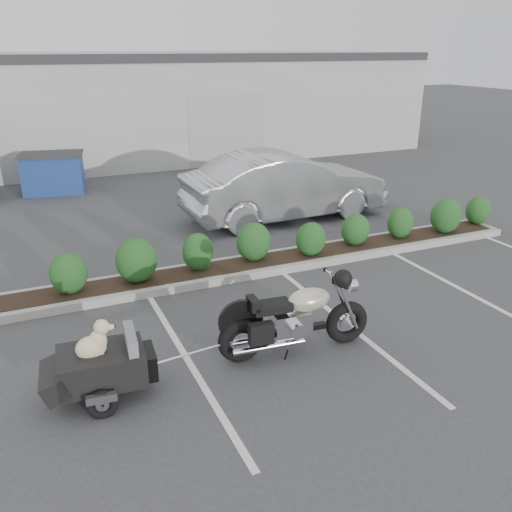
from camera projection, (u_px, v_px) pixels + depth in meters
name	position (u px, v px, depth m)	size (l,w,h in m)	color
ground	(266.00, 323.00, 8.87)	(90.00, 90.00, 0.00)	#38383A
planter_kerb	(265.00, 264.00, 11.10)	(12.00, 1.00, 0.15)	#9E9E93
building	(95.00, 103.00, 22.62)	(26.00, 10.00, 4.00)	#9EA099
motorcycle	(296.00, 319.00, 7.86)	(2.37, 0.82, 1.36)	black
pet_trailer	(100.00, 365.00, 6.85)	(1.90, 1.07, 1.12)	black
sedan	(285.00, 186.00, 13.99)	(1.84, 5.28, 1.74)	#B0B0B7
dumpster	(53.00, 173.00, 16.60)	(2.03, 1.57, 1.21)	navy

